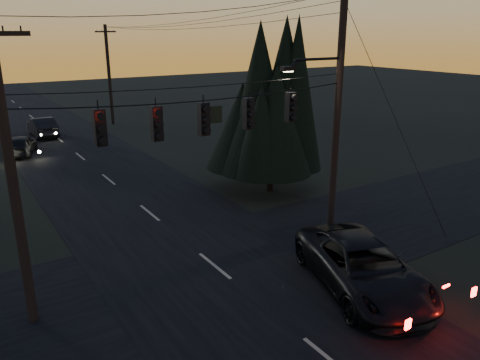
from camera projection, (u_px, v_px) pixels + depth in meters
main_road at (121, 189)px, 24.60m from camera, size 8.00×120.00×0.02m
cross_road at (215, 266)px, 16.58m from camera, size 60.00×7.00×0.02m
utility_pole_right at (330, 232)px, 19.40m from camera, size 5.00×0.30×10.00m
utility_pole_left at (34, 320)px, 13.49m from camera, size 1.80×0.30×8.50m
utility_pole_far_r at (113, 124)px, 41.86m from camera, size 1.80×0.30×8.50m
span_signal_assembly at (205, 117)px, 14.83m from camera, size 11.50×0.44×1.47m
evergreen_right at (272, 103)px, 23.04m from camera, size 4.41×4.41×7.98m
suv_near at (363, 267)px, 14.84m from camera, size 4.35×6.34×1.61m
sedan_oncoming_a at (20, 145)px, 31.22m from camera, size 2.78×4.26×1.35m
sedan_oncoming_b at (42, 127)px, 36.78m from camera, size 1.68×4.57×1.49m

